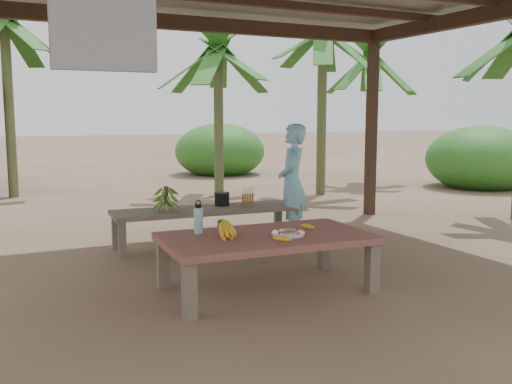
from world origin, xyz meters
name	(u,v)px	position (x,y,z in m)	size (l,w,h in m)	color
ground	(281,271)	(0.00, 0.00, 0.00)	(80.00, 80.00, 0.00)	brown
work_table	(266,242)	(-0.41, -0.50, 0.43)	(1.85, 1.09, 0.50)	brown
bench	(207,213)	(-0.26, 1.37, 0.39)	(2.23, 0.72, 0.45)	brown
ripe_banana_bunch	(219,228)	(-0.82, -0.43, 0.58)	(0.27, 0.23, 0.17)	gold
plate	(288,234)	(-0.26, -0.62, 0.52)	(0.29, 0.29, 0.04)	white
loose_banana_front	(283,239)	(-0.41, -0.79, 0.52)	(0.04, 0.17, 0.04)	gold
loose_banana_side	(308,227)	(0.05, -0.43, 0.52)	(0.04, 0.14, 0.04)	gold
water_flask	(198,219)	(-0.92, -0.18, 0.62)	(0.08, 0.08, 0.30)	#39B4AE
green_banana_stalk	(166,198)	(-0.74, 1.40, 0.60)	(0.26, 0.26, 0.29)	#598C2D
cooking_pot	(222,199)	(-0.02, 1.47, 0.53)	(0.18, 0.18, 0.15)	black
skewer_rack	(248,196)	(0.24, 1.29, 0.57)	(0.18, 0.08, 0.24)	#A57F47
woman	(292,183)	(0.79, 1.19, 0.72)	(0.52, 0.34, 1.43)	#79C7E5
banana_plant_ne	(323,44)	(3.30, 4.53, 2.86)	(1.80, 1.80, 3.35)	#596638
banana_plant_n	(218,62)	(1.49, 5.32, 2.53)	(1.80, 1.80, 3.01)	#596638
banana_plant_nw	(5,32)	(-2.12, 6.72, 3.03)	(1.80, 1.80, 3.53)	#596638
banana_plant_far	(371,69)	(5.28, 5.67, 2.56)	(1.80, 1.80, 3.04)	#596638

